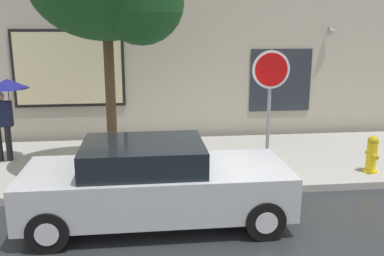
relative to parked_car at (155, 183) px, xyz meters
The scene contains 7 objects.
ground_plane 1.12m from the parked_car, ahead, with size 60.00×60.00×0.00m, color #282B2D.
sidewalk 3.17m from the parked_car, 73.76° to the left, with size 20.00×4.00×0.15m, color #A3A099.
building_facade 6.20m from the parked_car, 81.21° to the left, with size 20.00×0.67×7.00m.
parked_car is the anchor object (origin of this frame).
fire_hydrant 4.99m from the parked_car, 18.59° to the left, with size 0.30×0.44×0.82m.
pedestrian_with_umbrella 4.78m from the parked_car, 134.59° to the left, with size 0.94×0.94×1.93m.
stop_sign 3.09m from the parked_car, 32.05° to the left, with size 0.76×0.10×2.65m.
Camera 1 is at (-1.02, -6.76, 3.30)m, focal length 40.14 mm.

